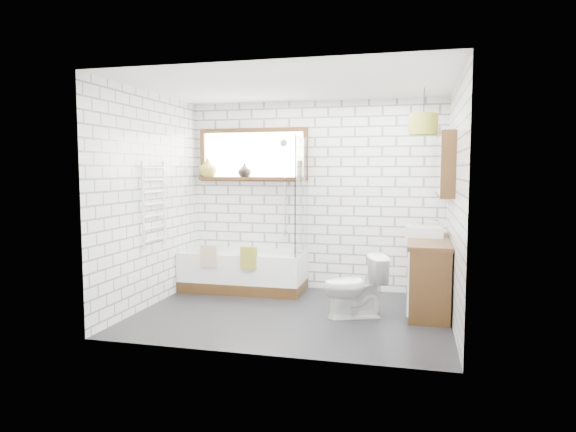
% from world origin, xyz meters
% --- Properties ---
extents(floor, '(3.40, 2.60, 0.01)m').
position_xyz_m(floor, '(0.00, 0.00, -0.01)').
color(floor, black).
rests_on(floor, ground).
extents(ceiling, '(3.40, 2.60, 0.01)m').
position_xyz_m(ceiling, '(0.00, 0.00, 2.50)').
color(ceiling, white).
rests_on(ceiling, ground).
extents(wall_back, '(3.40, 0.01, 2.50)m').
position_xyz_m(wall_back, '(0.00, 1.30, 1.25)').
color(wall_back, white).
rests_on(wall_back, ground).
extents(wall_front, '(3.40, 0.01, 2.50)m').
position_xyz_m(wall_front, '(0.00, -1.30, 1.25)').
color(wall_front, white).
rests_on(wall_front, ground).
extents(wall_left, '(0.01, 2.60, 2.50)m').
position_xyz_m(wall_left, '(-1.70, 0.00, 1.25)').
color(wall_left, white).
rests_on(wall_left, ground).
extents(wall_right, '(0.01, 2.60, 2.50)m').
position_xyz_m(wall_right, '(1.70, 0.00, 1.25)').
color(wall_right, white).
rests_on(wall_right, ground).
extents(window, '(1.52, 0.16, 0.68)m').
position_xyz_m(window, '(-0.85, 1.26, 1.80)').
color(window, '#341F0E').
rests_on(window, wall_back).
extents(towel_radiator, '(0.06, 0.52, 1.00)m').
position_xyz_m(towel_radiator, '(-1.66, 0.00, 1.20)').
color(towel_radiator, white).
rests_on(towel_radiator, wall_left).
extents(mirror_cabinet, '(0.16, 1.20, 0.70)m').
position_xyz_m(mirror_cabinet, '(1.62, 0.60, 1.65)').
color(mirror_cabinet, '#341F0E').
rests_on(mirror_cabinet, wall_right).
extents(shower_riser, '(0.02, 0.02, 1.30)m').
position_xyz_m(shower_riser, '(-0.40, 1.26, 1.35)').
color(shower_riser, silver).
rests_on(shower_riser, wall_back).
extents(bathtub, '(1.61, 0.71, 0.52)m').
position_xyz_m(bathtub, '(-0.89, 0.95, 0.26)').
color(bathtub, white).
rests_on(bathtub, floor).
extents(shower_screen, '(0.02, 0.72, 1.50)m').
position_xyz_m(shower_screen, '(-0.10, 0.95, 1.27)').
color(shower_screen, white).
rests_on(shower_screen, bathtub).
extents(towel_green, '(0.21, 0.06, 0.28)m').
position_xyz_m(towel_green, '(-0.70, 0.59, 0.50)').
color(towel_green, olive).
rests_on(towel_green, bathtub).
extents(towel_beige, '(0.22, 0.05, 0.28)m').
position_xyz_m(towel_beige, '(-1.23, 0.59, 0.50)').
color(towel_beige, tan).
rests_on(towel_beige, bathtub).
extents(vanity, '(0.46, 1.41, 0.81)m').
position_xyz_m(vanity, '(1.47, 0.58, 0.40)').
color(vanity, '#341F0E').
rests_on(vanity, floor).
extents(basin, '(0.43, 0.37, 0.12)m').
position_xyz_m(basin, '(1.41, 0.80, 0.87)').
color(basin, white).
rests_on(basin, vanity).
extents(tap, '(0.03, 0.03, 0.14)m').
position_xyz_m(tap, '(1.57, 0.80, 0.93)').
color(tap, silver).
rests_on(tap, vanity).
extents(toilet, '(0.59, 0.76, 0.68)m').
position_xyz_m(toilet, '(0.68, 0.04, 0.34)').
color(toilet, white).
rests_on(toilet, floor).
extents(vase_olive, '(0.32, 0.32, 0.26)m').
position_xyz_m(vase_olive, '(-1.50, 1.23, 1.61)').
color(vase_olive, olive).
rests_on(vase_olive, window).
extents(vase_dark, '(0.22, 0.22, 0.19)m').
position_xyz_m(vase_dark, '(-0.96, 1.23, 1.57)').
color(vase_dark, black).
rests_on(vase_dark, window).
extents(bottle, '(0.09, 0.09, 0.22)m').
position_xyz_m(bottle, '(-0.20, 1.23, 1.59)').
color(bottle, olive).
rests_on(bottle, window).
extents(pendant, '(0.31, 0.31, 0.23)m').
position_xyz_m(pendant, '(1.37, 0.49, 2.10)').
color(pendant, olive).
rests_on(pendant, ceiling).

